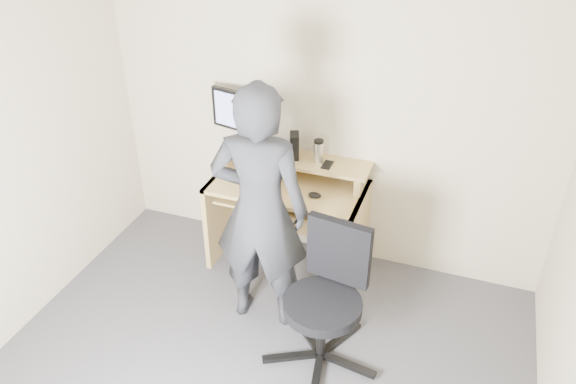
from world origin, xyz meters
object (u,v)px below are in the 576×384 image
Objects in this scene: person at (260,211)px; office_chair at (328,292)px; monitor at (240,115)px; desk at (291,202)px.

office_chair is at bearing 153.33° from person.
person reaches higher than monitor.
monitor is at bearing -64.60° from person.
monitor is 0.96m from person.
person is (0.48, -0.78, -0.29)m from monitor.
desk is 0.66× the size of person.
monitor is (-0.45, 0.08, 0.65)m from desk.
desk is 0.79m from person.
person reaches higher than desk.
person is at bearing -45.50° from monitor.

